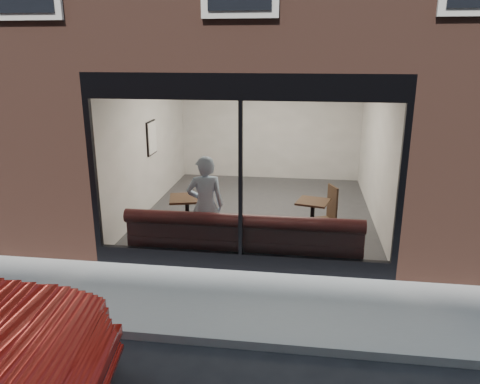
# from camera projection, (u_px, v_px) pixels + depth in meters

# --- Properties ---
(ground) EXTENTS (120.00, 120.00, 0.00)m
(ground) POSITION_uv_depth(u_px,v_px,m) (218.00, 343.00, 5.87)
(ground) COLOR black
(ground) RESTS_ON ground
(sidewalk_near) EXTENTS (40.00, 2.00, 0.01)m
(sidewalk_near) POSITION_uv_depth(u_px,v_px,m) (231.00, 302.00, 6.82)
(sidewalk_near) COLOR gray
(sidewalk_near) RESTS_ON ground
(kerb_near) EXTENTS (40.00, 0.10, 0.12)m
(kerb_near) POSITION_uv_depth(u_px,v_px,m) (217.00, 341.00, 5.81)
(kerb_near) COLOR gray
(kerb_near) RESTS_ON ground
(host_building_pier_left) EXTENTS (2.50, 12.00, 3.20)m
(host_building_pier_left) POSITION_uv_depth(u_px,v_px,m) (140.00, 120.00, 13.49)
(host_building_pier_left) COLOR brown
(host_building_pier_left) RESTS_ON ground
(host_building_pier_right) EXTENTS (2.50, 12.00, 3.20)m
(host_building_pier_right) POSITION_uv_depth(u_px,v_px,m) (410.00, 125.00, 12.49)
(host_building_pier_right) COLOR brown
(host_building_pier_right) RESTS_ON ground
(host_building_backfill) EXTENTS (5.00, 6.00, 3.20)m
(host_building_backfill) POSITION_uv_depth(u_px,v_px,m) (277.00, 109.00, 15.83)
(host_building_backfill) COLOR brown
(host_building_backfill) RESTS_ON ground
(cafe_floor) EXTENTS (6.00, 6.00, 0.00)m
(cafe_floor) POSITION_uv_depth(u_px,v_px,m) (258.00, 211.00, 10.60)
(cafe_floor) COLOR #2D2D30
(cafe_floor) RESTS_ON ground
(cafe_ceiling) EXTENTS (6.00, 6.00, 0.00)m
(cafe_ceiling) POSITION_uv_depth(u_px,v_px,m) (260.00, 67.00, 9.68)
(cafe_ceiling) COLOR white
(cafe_ceiling) RESTS_ON host_building_upper
(cafe_wall_back) EXTENTS (5.00, 0.00, 5.00)m
(cafe_wall_back) POSITION_uv_depth(u_px,v_px,m) (270.00, 122.00, 12.98)
(cafe_wall_back) COLOR beige
(cafe_wall_back) RESTS_ON ground
(cafe_wall_left) EXTENTS (0.00, 6.00, 6.00)m
(cafe_wall_left) POSITION_uv_depth(u_px,v_px,m) (149.00, 140.00, 10.48)
(cafe_wall_left) COLOR beige
(cafe_wall_left) RESTS_ON ground
(cafe_wall_right) EXTENTS (0.00, 6.00, 6.00)m
(cafe_wall_right) POSITION_uv_depth(u_px,v_px,m) (377.00, 146.00, 9.81)
(cafe_wall_right) COLOR beige
(cafe_wall_right) RESTS_ON ground
(storefront_kick) EXTENTS (5.00, 0.10, 0.30)m
(storefront_kick) POSITION_uv_depth(u_px,v_px,m) (241.00, 262.00, 7.77)
(storefront_kick) COLOR black
(storefront_kick) RESTS_ON ground
(storefront_header) EXTENTS (5.00, 0.10, 0.40)m
(storefront_header) POSITION_uv_depth(u_px,v_px,m) (241.00, 87.00, 6.94)
(storefront_header) COLOR black
(storefront_header) RESTS_ON host_building_upper
(storefront_mullion) EXTENTS (0.06, 0.10, 2.50)m
(storefront_mullion) POSITION_uv_depth(u_px,v_px,m) (241.00, 181.00, 7.36)
(storefront_mullion) COLOR black
(storefront_mullion) RESTS_ON storefront_kick
(storefront_glass) EXTENTS (4.80, 0.00, 4.80)m
(storefront_glass) POSITION_uv_depth(u_px,v_px,m) (240.00, 181.00, 7.34)
(storefront_glass) COLOR white
(storefront_glass) RESTS_ON storefront_kick
(banquette) EXTENTS (4.00, 0.55, 0.45)m
(banquette) POSITION_uv_depth(u_px,v_px,m) (244.00, 248.00, 8.13)
(banquette) COLOR #371414
(banquette) RESTS_ON cafe_floor
(person) EXTENTS (0.74, 0.58, 1.80)m
(person) POSITION_uv_depth(u_px,v_px,m) (205.00, 206.00, 8.22)
(person) COLOR #A1BDD8
(person) RESTS_ON cafe_floor
(cafe_table_left) EXTENTS (0.80, 0.80, 0.04)m
(cafe_table_left) POSITION_uv_depth(u_px,v_px,m) (187.00, 198.00, 9.15)
(cafe_table_left) COLOR #322013
(cafe_table_left) RESTS_ON cafe_floor
(cafe_table_right) EXTENTS (0.70, 0.70, 0.04)m
(cafe_table_right) POSITION_uv_depth(u_px,v_px,m) (313.00, 202.00, 8.95)
(cafe_table_right) COLOR #322013
(cafe_table_right) RESTS_ON cafe_floor
(cafe_chair_right) EXTENTS (0.53, 0.53, 0.04)m
(cafe_chair_right) POSITION_uv_depth(u_px,v_px,m) (323.00, 220.00, 9.40)
(cafe_chair_right) COLOR #322013
(cafe_chair_right) RESTS_ON cafe_floor
(wall_poster) EXTENTS (0.02, 0.53, 0.70)m
(wall_poster) POSITION_uv_depth(u_px,v_px,m) (152.00, 138.00, 10.57)
(wall_poster) COLOR white
(wall_poster) RESTS_ON cafe_wall_left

